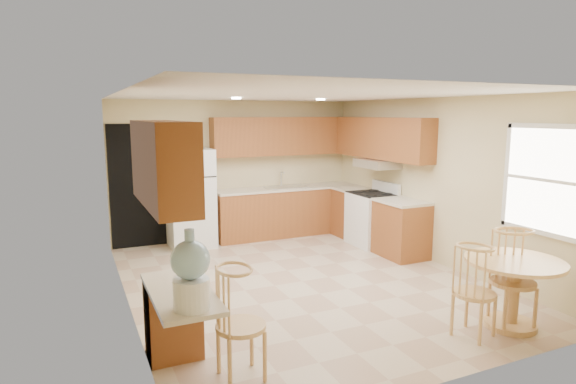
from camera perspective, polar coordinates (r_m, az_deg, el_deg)
name	(u,v)px	position (r m, az deg, el deg)	size (l,w,h in m)	color
floor	(302,281)	(6.68, 1.71, -10.52)	(5.50, 5.50, 0.00)	#C2AA8C
ceiling	(303,95)	(6.29, 1.82, 11.45)	(4.50, 5.50, 0.02)	white
wall_back	(237,169)	(8.89, -6.11, 2.67)	(4.50, 0.02, 2.50)	beige
wall_front	(453,240)	(4.13, 18.96, -5.36)	(4.50, 0.02, 2.50)	beige
wall_left	(125,204)	(5.75, -18.79, -1.35)	(0.02, 5.50, 2.50)	beige
wall_right	(436,181)	(7.62, 17.11, 1.23)	(0.02, 5.50, 2.50)	beige
doorway	(139,186)	(8.52, -17.29, 0.66)	(0.90, 0.02, 2.10)	black
base_cab_back	(287,212)	(9.06, -0.16, -2.37)	(2.75, 0.60, 0.87)	#955225
counter_back	(287,188)	(8.98, -0.16, 0.47)	(2.75, 0.63, 0.04)	beige
base_cab_right_a	(352,213)	(9.05, 7.63, -2.47)	(0.60, 0.59, 0.87)	#955225
counter_right_a	(353,189)	(8.97, 7.69, 0.37)	(0.63, 0.59, 0.04)	beige
base_cab_right_b	(401,230)	(7.88, 13.27, -4.38)	(0.60, 0.80, 0.87)	#955225
counter_right_b	(402,202)	(7.79, 13.39, -1.13)	(0.63, 0.80, 0.04)	beige
upper_cab_back	(284,136)	(9.01, -0.52, 6.64)	(2.75, 0.33, 0.70)	#955225
upper_cab_right	(381,138)	(8.41, 10.97, 6.29)	(0.33, 2.42, 0.70)	#955225
upper_cab_left	(163,164)	(4.11, -14.62, 3.27)	(0.33, 1.40, 0.70)	#955225
sink	(285,187)	(8.96, -0.31, 0.60)	(0.78, 0.44, 0.01)	silver
range_hood	(377,164)	(8.37, 10.52, 3.34)	(0.50, 0.76, 0.14)	silver
desk_pedestal	(173,319)	(4.78, -13.45, -14.42)	(0.48, 0.42, 0.72)	#955225
desk_top	(180,293)	(4.28, -12.63, -11.58)	(0.50, 1.20, 0.04)	beige
window	(546,180)	(6.33, 28.22, 1.26)	(0.06, 1.12, 1.30)	white
can_light_a	(236,98)	(7.21, -6.14, 10.99)	(0.14, 0.14, 0.02)	white
can_light_b	(321,99)	(7.77, 3.88, 10.89)	(0.14, 0.14, 0.02)	white
refrigerator	(190,198)	(8.36, -11.49, -0.72)	(0.74, 0.72, 1.68)	white
stove	(372,218)	(8.47, 9.92, -3.09)	(0.65, 0.76, 1.09)	white
dining_table	(513,283)	(5.70, 25.12, -9.77)	(1.01, 1.01, 0.74)	#E2B271
chair_table_a	(482,284)	(5.24, 22.05, -10.12)	(0.42, 0.55, 0.95)	#E2B271
chair_table_b	(522,273)	(5.59, 26.01, -8.58)	(0.46, 0.50, 1.04)	#E2B271
chair_desk	(244,316)	(4.14, -5.21, -14.41)	(0.43, 0.56, 0.98)	#E2B271
water_crock	(191,273)	(3.80, -11.46, -9.42)	(0.30, 0.30, 0.63)	white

